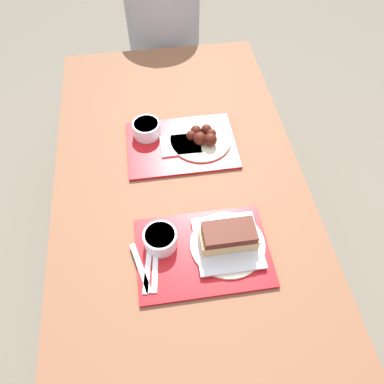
{
  "coord_description": "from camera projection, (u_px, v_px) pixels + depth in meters",
  "views": [
    {
      "loc": [
        -0.07,
        -0.74,
        1.82
      ],
      "look_at": [
        0.03,
        -0.01,
        0.81
      ],
      "focal_mm": 35.0,
      "sensor_mm": 36.0,
      "label": 1
    }
  ],
  "objects": [
    {
      "name": "ground_plane",
      "position": [
        186.0,
        285.0,
        1.91
      ],
      "size": [
        12.0,
        12.0,
        0.0
      ],
      "primitive_type": "plane",
      "color": "#706656"
    },
    {
      "name": "plastic_spoon_near",
      "position": [
        141.0,
        268.0,
        1.11
      ],
      "size": [
        0.06,
        0.17,
        0.0
      ],
      "color": "white",
      "rests_on": "tray_near"
    },
    {
      "name": "picnic_table",
      "position": [
        183.0,
        212.0,
        1.36
      ],
      "size": [
        0.89,
        1.78,
        0.77
      ],
      "color": "brown",
      "rests_on": "ground_plane"
    },
    {
      "name": "wings_plate_far",
      "position": [
        202.0,
        137.0,
        1.41
      ],
      "size": [
        0.23,
        0.23,
        0.06
      ],
      "color": "beige",
      "rests_on": "tray_far"
    },
    {
      "name": "tray_near",
      "position": [
        203.0,
        252.0,
        1.15
      ],
      "size": [
        0.41,
        0.29,
        0.01
      ],
      "color": "#B21419",
      "rests_on": "picnic_table"
    },
    {
      "name": "person_seated_across",
      "position": [
        164.0,
        29.0,
        1.96
      ],
      "size": [
        0.37,
        0.37,
        0.73
      ],
      "color": "#9E9EA3",
      "rests_on": "picnic_bench_far"
    },
    {
      "name": "napkin_far",
      "position": [
        180.0,
        145.0,
        1.41
      ],
      "size": [
        0.15,
        0.1,
        0.01
      ],
      "color": "white",
      "rests_on": "tray_far"
    },
    {
      "name": "bowl_coleslaw_near",
      "position": [
        160.0,
        239.0,
        1.14
      ],
      "size": [
        0.1,
        0.1,
        0.06
      ],
      "color": "silver",
      "rests_on": "tray_near"
    },
    {
      "name": "plastic_knife_near",
      "position": [
        155.0,
        266.0,
        1.12
      ],
      "size": [
        0.04,
        0.17,
        0.0
      ],
      "color": "white",
      "rests_on": "tray_near"
    },
    {
      "name": "picnic_bench_far",
      "position": [
        160.0,
        87.0,
        2.25
      ],
      "size": [
        0.84,
        0.28,
        0.44
      ],
      "color": "brown",
      "rests_on": "ground_plane"
    },
    {
      "name": "bowl_coleslaw_far",
      "position": [
        146.0,
        128.0,
        1.42
      ],
      "size": [
        0.1,
        0.1,
        0.06
      ],
      "color": "silver",
      "rests_on": "tray_far"
    },
    {
      "name": "brisket_sandwich_plate",
      "position": [
        228.0,
        240.0,
        1.14
      ],
      "size": [
        0.23,
        0.23,
        0.09
      ],
      "color": "beige",
      "rests_on": "tray_near"
    },
    {
      "name": "tray_far",
      "position": [
        182.0,
        145.0,
        1.42
      ],
      "size": [
        0.41,
        0.29,
        0.01
      ],
      "color": "#B21419",
      "rests_on": "picnic_table"
    },
    {
      "name": "plastic_fork_near",
      "position": [
        148.0,
        267.0,
        1.12
      ],
      "size": [
        0.04,
        0.17,
        0.0
      ],
      "color": "white",
      "rests_on": "tray_near"
    }
  ]
}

